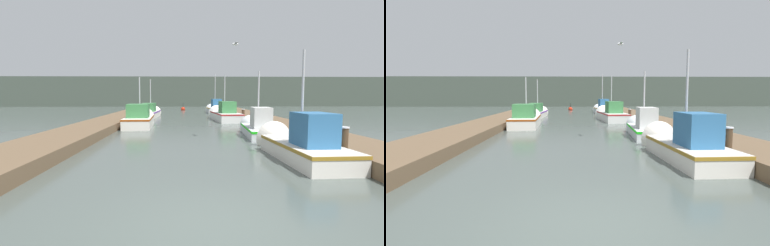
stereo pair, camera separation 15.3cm
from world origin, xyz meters
The scene contains 16 objects.
ground_plane centered at (0.00, 0.00, 0.00)m, with size 200.00×200.00×0.00m.
dock_left centered at (-5.53, 16.00, 0.22)m, with size 2.49×40.00×0.44m.
dock_right centered at (5.53, 16.00, 0.22)m, with size 2.49×40.00×0.44m.
distant_shore_ridge centered at (0.00, 56.28, 2.63)m, with size 120.00×16.00×5.26m.
fishing_boat_0 centered at (3.37, 5.18, 0.45)m, with size 1.75×4.98×3.98m.
fishing_boat_1 centered at (3.43, 10.89, 0.42)m, with size 1.74×5.25×3.67m.
fishing_boat_2 centered at (-3.33, 15.79, 0.49)m, with size 1.87×6.00×3.72m.
fishing_boat_3 centered at (2.94, 20.10, 0.47)m, with size 2.11×6.29×4.11m.
fishing_boat_4 centered at (-3.44, 23.73, 0.44)m, with size 1.65×5.28×3.88m.
fishing_boat_5 centered at (3.19, 28.93, 0.50)m, with size 1.68×5.57×4.73m.
mooring_piling_0 centered at (-4.37, 26.27, 0.63)m, with size 0.34×0.34×1.24m.
mooring_piling_1 centered at (4.42, 4.30, 0.57)m, with size 0.30×0.30×1.13m.
mooring_piling_2 centered at (4.33, 31.95, 0.63)m, with size 0.35×0.35×1.25m.
mooring_piling_3 centered at (4.16, 18.05, 0.51)m, with size 0.25×0.25×1.01m.
channel_buoy centered at (-0.35, 35.88, 0.16)m, with size 0.57×0.57×1.07m.
seagull_lead centered at (1.84, 8.80, 4.33)m, with size 0.29×0.56×0.12m.
Camera 2 is at (-0.37, -4.57, 2.10)m, focal length 28.00 mm.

